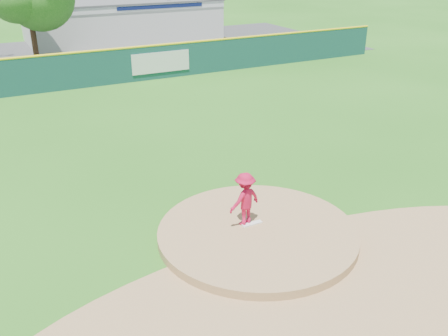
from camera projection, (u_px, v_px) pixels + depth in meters
ground at (257, 237)px, 13.80m from camera, size 120.00×120.00×0.00m
pitchers_mound at (257, 237)px, 13.80m from camera, size 5.50×5.50×0.50m
pitching_rubber at (252, 224)px, 13.93m from camera, size 0.60×0.15×0.04m
infield_dirt_arc at (325, 299)px, 11.37m from camera, size 15.40×15.40×0.01m
parking_lot at (63, 57)px, 35.64m from camera, size 44.00×16.00×0.02m
pitcher at (245, 199)px, 13.66m from camera, size 1.10×0.78×1.55m
van at (82, 64)px, 30.88m from camera, size 4.79×2.85×1.25m
pool_building_grp at (122, 20)px, 41.53m from camera, size 15.20×8.20×3.31m
fence_banners at (18, 77)px, 26.22m from camera, size 19.64×0.04×1.20m
outfield_fence at (92, 68)px, 27.91m from camera, size 40.00×0.14×2.07m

